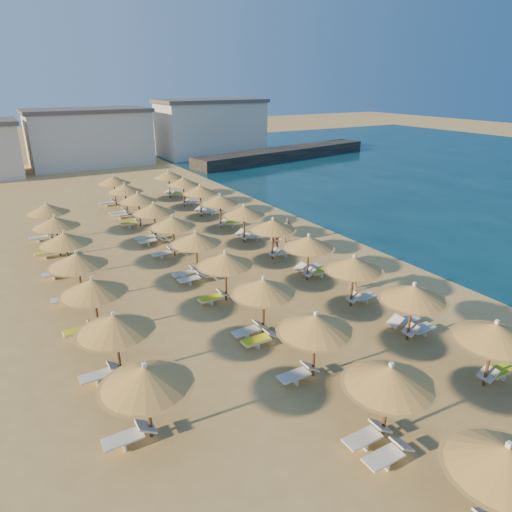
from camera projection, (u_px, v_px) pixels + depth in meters
ground at (284, 307)px, 23.13m from camera, size 220.00×220.00×0.00m
jetty at (285, 154)px, 65.95m from camera, size 30.24×9.22×1.50m
hotel_blocks at (104, 137)px, 60.44m from camera, size 49.46×10.80×8.10m
parasol_row_east at (273, 225)px, 28.48m from camera, size 3.00×40.50×2.79m
parasol_row_west at (196, 239)px, 26.04m from camera, size 3.00×40.50×2.79m
parasol_row_inland at (77, 260)px, 23.00m from camera, size 3.00×25.50×2.79m
loungers at (212, 267)px, 27.13m from camera, size 14.74×38.98×0.66m
beachgoer_a at (354, 276)px, 24.61m from camera, size 0.59×0.74×1.77m
beachgoer_c at (287, 230)px, 32.12m from camera, size 1.09×0.92×1.75m
beachgoer_b at (276, 240)px, 30.06m from camera, size 1.08×1.07×1.76m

